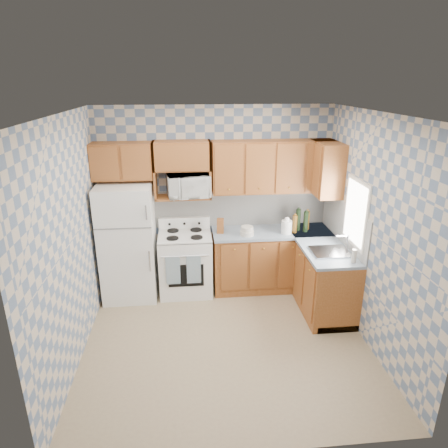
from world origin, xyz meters
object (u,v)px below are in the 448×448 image
(stove_body, at_px, (186,264))
(electric_kettle, at_px, (287,227))
(refrigerator, at_px, (128,242))
(microwave, at_px, (188,186))

(stove_body, xyz_separation_m, electric_kettle, (1.47, -0.11, 0.57))
(refrigerator, xyz_separation_m, stove_body, (0.80, 0.03, -0.39))
(microwave, bearing_deg, electric_kettle, -18.00)
(stove_body, distance_m, electric_kettle, 1.58)
(refrigerator, height_order, stove_body, refrigerator)
(stove_body, distance_m, microwave, 1.17)
(refrigerator, distance_m, microwave, 1.18)
(refrigerator, relative_size, electric_kettle, 8.66)
(refrigerator, bearing_deg, stove_body, 1.78)
(microwave, bearing_deg, stove_body, -130.94)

